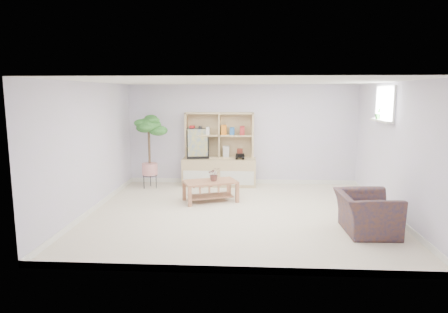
# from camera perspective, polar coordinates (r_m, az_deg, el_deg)

# --- Properties ---
(floor) EXTENTS (5.50, 5.00, 0.01)m
(floor) POSITION_cam_1_polar(r_m,az_deg,el_deg) (7.46, 2.18, -8.11)
(floor) COLOR beige
(floor) RESTS_ON ground
(ceiling) EXTENTS (5.50, 5.00, 0.01)m
(ceiling) POSITION_cam_1_polar(r_m,az_deg,el_deg) (7.13, 2.30, 10.65)
(ceiling) COLOR white
(ceiling) RESTS_ON walls
(walls) EXTENTS (5.51, 5.01, 2.40)m
(walls) POSITION_cam_1_polar(r_m,az_deg,el_deg) (7.20, 2.24, 1.06)
(walls) COLOR silver
(walls) RESTS_ON floor
(baseboard) EXTENTS (5.50, 5.00, 0.10)m
(baseboard) POSITION_cam_1_polar(r_m,az_deg,el_deg) (7.44, 2.18, -7.74)
(baseboard) COLOR white
(baseboard) RESTS_ON floor
(window) EXTENTS (0.10, 0.98, 0.68)m
(window) POSITION_cam_1_polar(r_m,az_deg,el_deg) (8.15, 22.10, 6.99)
(window) COLOR silver
(window) RESTS_ON walls
(window_sill) EXTENTS (0.14, 1.00, 0.04)m
(window_sill) POSITION_cam_1_polar(r_m,az_deg,el_deg) (8.14, 21.56, 4.77)
(window_sill) COLOR white
(window_sill) RESTS_ON walls
(storage_unit) EXTENTS (1.74, 0.59, 1.74)m
(storage_unit) POSITION_cam_1_polar(r_m,az_deg,el_deg) (9.48, -0.69, 1.02)
(storage_unit) COLOR tan
(storage_unit) RESTS_ON floor
(poster) EXTENTS (0.54, 0.20, 0.73)m
(poster) POSITION_cam_1_polar(r_m,az_deg,el_deg) (9.45, -3.76, 1.86)
(poster) COLOR yellow
(poster) RESTS_ON storage_unit
(toy_truck) EXTENTS (0.29, 0.21, 0.15)m
(toy_truck) POSITION_cam_1_polar(r_m,az_deg,el_deg) (9.41, 2.31, 0.07)
(toy_truck) COLOR black
(toy_truck) RESTS_ON storage_unit
(coffee_table) EXTENTS (1.19, 0.92, 0.43)m
(coffee_table) POSITION_cam_1_polar(r_m,az_deg,el_deg) (8.19, -1.96, -4.97)
(coffee_table) COLOR #996548
(coffee_table) RESTS_ON floor
(table_plant) EXTENTS (0.30, 0.28, 0.28)m
(table_plant) POSITION_cam_1_polar(r_m,az_deg,el_deg) (8.11, -1.42, -2.54)
(table_plant) COLOR #184C22
(table_plant) RESTS_ON coffee_table
(floor_tree) EXTENTS (0.80, 0.80, 1.70)m
(floor_tree) POSITION_cam_1_polar(r_m,az_deg,el_deg) (9.39, -10.62, 0.66)
(floor_tree) COLOR #18601C
(floor_tree) RESTS_ON floor
(armchair) EXTENTS (0.89, 1.02, 0.73)m
(armchair) POSITION_cam_1_polar(r_m,az_deg,el_deg) (6.77, 19.69, -7.23)
(armchair) COLOR #1F284B
(armchair) RESTS_ON floor
(sill_plant) EXTENTS (0.12, 0.10, 0.22)m
(sill_plant) POSITION_cam_1_polar(r_m,az_deg,el_deg) (8.34, 21.16, 5.76)
(sill_plant) COLOR #18601C
(sill_plant) RESTS_ON window_sill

